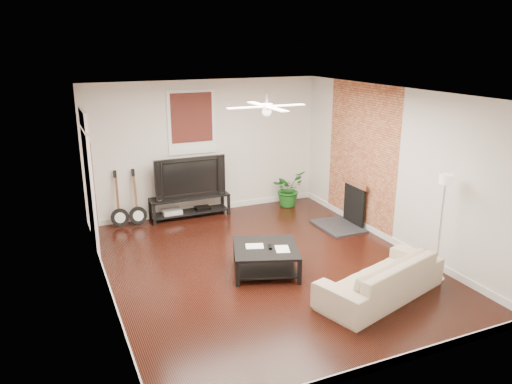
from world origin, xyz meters
The scene contains 14 objects.
room centered at (0.00, 0.00, 1.40)m, with size 5.01×6.01×2.81m.
brick_accent centered at (2.49, 1.00, 1.40)m, with size 0.02×2.20×2.80m, color #A15233.
fireplace centered at (2.20, 1.00, 0.46)m, with size 0.80×1.10×0.92m, color black.
window_back centered at (-0.30, 2.97, 1.95)m, with size 1.00×0.06×1.30m, color #3E1511.
door_left centered at (-2.46, 1.90, 1.25)m, with size 0.08×1.00×2.50m, color white.
tv_stand centered at (-0.46, 2.78, 0.23)m, with size 1.64×0.44×0.46m, color black.
tv centered at (-0.46, 2.80, 0.88)m, with size 1.47×0.19×0.85m, color black.
coffee_table centered at (-0.10, -0.21, 0.21)m, with size 1.00×1.00×0.42m, color black.
sofa centered at (1.07, -1.60, 0.30)m, with size 2.06×0.81×0.60m, color tan.
floor_lamp centered at (2.20, -1.50, 0.84)m, with size 0.28×0.28×1.68m, color silver, non-canonical shape.
potted_plant centered at (1.76, 2.63, 0.39)m, with size 0.71×0.61×0.79m, color #1B611C.
guitar_left centered at (-1.90, 2.75, 0.57)m, with size 0.35×0.25×1.14m, color black, non-canonical shape.
guitar_right centered at (-1.55, 2.72, 0.57)m, with size 0.35×0.25×1.14m, color black, non-canonical shape.
ceiling_fan centered at (0.00, 0.00, 2.60)m, with size 1.24×1.24×0.32m, color white, non-canonical shape.
Camera 1 is at (-3.16, -6.78, 3.53)m, focal length 34.87 mm.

